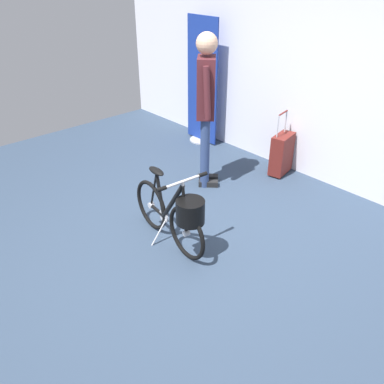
% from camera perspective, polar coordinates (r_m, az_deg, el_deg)
% --- Properties ---
extents(ground_plane, '(7.56, 7.56, 0.00)m').
position_cam_1_polar(ground_plane, '(3.92, -2.86, -9.23)').
color(ground_plane, '#2D3D51').
extents(back_wall, '(7.56, 0.10, 3.19)m').
position_cam_1_polar(back_wall, '(5.03, 19.85, 18.33)').
color(back_wall, silver).
rests_on(back_wall, ground_plane).
extents(floor_banner_stand, '(0.60, 0.36, 1.81)m').
position_cam_1_polar(floor_banner_stand, '(6.14, 1.41, 14.35)').
color(floor_banner_stand, '#B7B7BC').
rests_on(floor_banner_stand, ground_plane).
extents(folding_bike_foreground, '(1.15, 0.53, 0.81)m').
position_cam_1_polar(folding_bike_foreground, '(3.83, -2.40, -3.04)').
color(folding_bike_foreground, black).
rests_on(folding_bike_foreground, ground_plane).
extents(visitor_near_wall, '(0.40, 0.40, 1.81)m').
position_cam_1_polar(visitor_near_wall, '(4.74, 2.00, 12.58)').
color(visitor_near_wall, navy).
rests_on(visitor_near_wall, ground_plane).
extents(rolling_suitcase, '(0.25, 0.39, 0.83)m').
position_cam_1_polar(rolling_suitcase, '(5.39, 12.49, 5.28)').
color(rolling_suitcase, maroon).
rests_on(rolling_suitcase, ground_plane).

